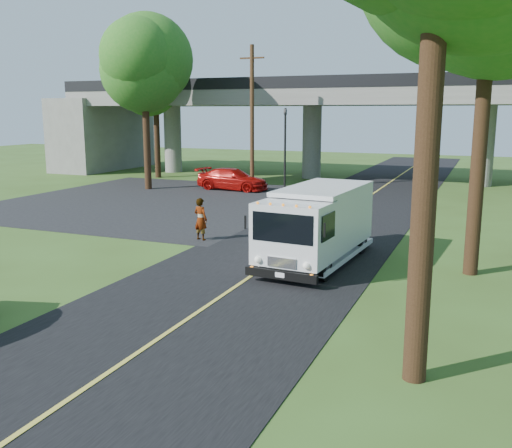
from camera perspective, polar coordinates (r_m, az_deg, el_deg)
The scene contains 12 objects.
ground at distance 12.53m, azimuth -11.62°, elevation -12.53°, with size 120.00×120.00×0.00m, color #354D1B.
road at distance 21.11m, azimuth 3.67°, elevation -2.47°, with size 7.00×90.00×0.02m, color black.
parking_lot at distance 32.95m, azimuth -10.09°, elevation 2.34°, with size 16.00×18.00×0.01m, color black.
lane_line at distance 21.10m, azimuth 3.67°, elevation -2.41°, with size 0.12×90.00×0.01m, color gold.
overpass at distance 41.95m, azimuth 13.64°, elevation 10.31°, with size 54.00×10.00×7.30m.
traffic_signal at distance 37.64m, azimuth 2.93°, elevation 8.47°, with size 0.18×0.22×5.20m.
utility_pole at distance 36.27m, azimuth -0.40°, elevation 10.59°, with size 1.60×0.26×9.00m.
tree_left_lot at distance 37.42m, azimuth -11.02°, elevation 15.48°, with size 5.60×5.50×10.50m.
tree_left_far at distance 44.05m, azimuth -9.95°, elevation 14.25°, with size 5.26×5.16×9.89m.
step_van at distance 18.95m, azimuth 6.17°, elevation 0.13°, with size 2.66×6.16×2.52m.
red_sedan at distance 36.85m, azimuth -2.36°, elevation 4.50°, with size 1.93×4.74×1.38m, color #A60D0A.
pedestrian at distance 22.40m, azimuth -5.56°, elevation 0.48°, with size 0.61×0.40×1.68m, color gray.
Camera 1 is at (6.55, -9.43, 5.00)m, focal length 40.00 mm.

